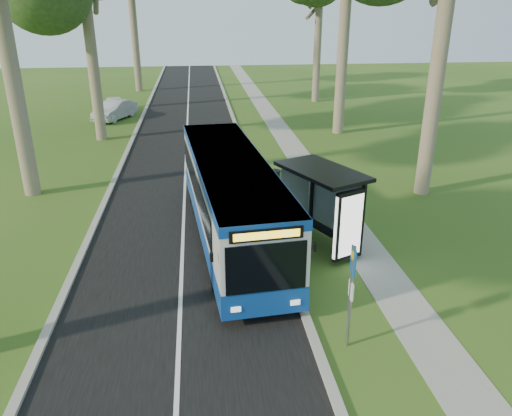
{
  "coord_description": "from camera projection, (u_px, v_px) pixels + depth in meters",
  "views": [
    {
      "loc": [
        -2.77,
        -14.81,
        8.14
      ],
      "look_at": [
        -0.87,
        1.11,
        1.6
      ],
      "focal_mm": 35.0,
      "sensor_mm": 36.0,
      "label": 1
    }
  ],
  "objects": [
    {
      "name": "road",
      "position": [
        185.0,
        174.0,
        25.8
      ],
      "size": [
        7.0,
        100.0,
        0.02
      ],
      "primitive_type": "cube",
      "color": "black",
      "rests_on": "ground"
    },
    {
      "name": "bus_stop_sign",
      "position": [
        351.0,
        286.0,
        12.2
      ],
      "size": [
        0.1,
        0.4,
        2.85
      ],
      "rotation": [
        0.0,
        0.0,
        -0.06
      ],
      "color": "gray",
      "rests_on": "ground"
    },
    {
      "name": "litter_bin",
      "position": [
        274.0,
        181.0,
        23.21
      ],
      "size": [
        0.6,
        0.6,
        1.05
      ],
      "rotation": [
        0.0,
        0.0,
        -0.28
      ],
      "color": "black",
      "rests_on": "ground"
    },
    {
      "name": "bus",
      "position": [
        231.0,
        198.0,
        18.22
      ],
      "size": [
        3.45,
        11.75,
        3.07
      ],
      "rotation": [
        0.0,
        0.0,
        0.09
      ],
      "color": "silver",
      "rests_on": "ground"
    },
    {
      "name": "car_silver",
      "position": [
        115.0,
        110.0,
        37.96
      ],
      "size": [
        3.13,
        4.57,
        1.43
      ],
      "primitive_type": "imported",
      "rotation": [
        0.0,
        0.0,
        -0.42
      ],
      "color": "#B5B7BD",
      "rests_on": "ground"
    },
    {
      "name": "footpath",
      "position": [
        308.0,
        170.0,
        26.51
      ],
      "size": [
        1.5,
        100.0,
        0.02
      ],
      "primitive_type": "cube",
      "color": "gray",
      "rests_on": "ground"
    },
    {
      "name": "centre_line",
      "position": [
        185.0,
        174.0,
        25.8
      ],
      "size": [
        0.12,
        100.0,
        0.0
      ],
      "primitive_type": "cube",
      "color": "white",
      "rests_on": "road"
    },
    {
      "name": "kerb_east",
      "position": [
        252.0,
        171.0,
        26.16
      ],
      "size": [
        0.25,
        100.0,
        0.12
      ],
      "primitive_type": "cube",
      "color": "#9E9B93",
      "rests_on": "ground"
    },
    {
      "name": "car_white",
      "position": [
        115.0,
        106.0,
        39.57
      ],
      "size": [
        2.43,
        4.36,
        1.4
      ],
      "primitive_type": "imported",
      "rotation": [
        0.0,
        0.0,
        0.2
      ],
      "color": "white",
      "rests_on": "ground"
    },
    {
      "name": "ground",
      "position": [
        285.0,
        262.0,
        16.99
      ],
      "size": [
        120.0,
        120.0,
        0.0
      ],
      "primitive_type": "plane",
      "color": "#33571B",
      "rests_on": "ground"
    },
    {
      "name": "kerb_west",
      "position": [
        116.0,
        176.0,
        25.4
      ],
      "size": [
        0.25,
        100.0,
        0.12
      ],
      "primitive_type": "cube",
      "color": "#9E9B93",
      "rests_on": "ground"
    },
    {
      "name": "bus_shelter",
      "position": [
        329.0,
        197.0,
        17.05
      ],
      "size": [
        3.05,
        3.82,
        2.89
      ],
      "rotation": [
        0.0,
        0.0,
        0.43
      ],
      "color": "black",
      "rests_on": "ground"
    }
  ]
}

